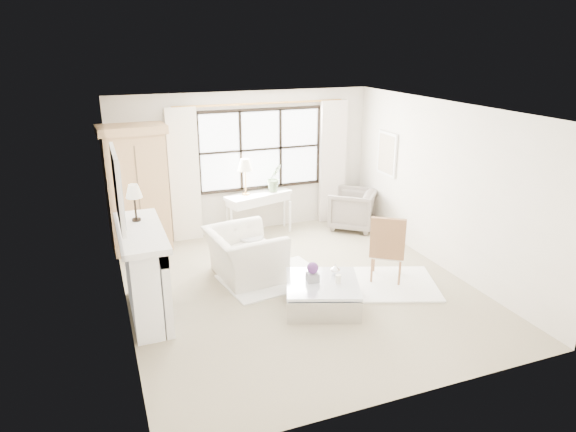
% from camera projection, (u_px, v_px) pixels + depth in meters
% --- Properties ---
extents(floor, '(5.50, 5.50, 0.00)m').
position_uv_depth(floor, '(299.00, 288.00, 7.83)').
color(floor, tan).
rests_on(floor, ground).
extents(ceiling, '(5.50, 5.50, 0.00)m').
position_uv_depth(ceiling, '(301.00, 109.00, 6.95)').
color(ceiling, white).
rests_on(ceiling, ground).
extents(wall_back, '(5.00, 0.00, 5.00)m').
position_uv_depth(wall_back, '(246.00, 163.00, 9.82)').
color(wall_back, beige).
rests_on(wall_back, ground).
extents(wall_front, '(5.00, 0.00, 5.00)m').
position_uv_depth(wall_front, '(408.00, 284.00, 4.96)').
color(wall_front, white).
rests_on(wall_front, ground).
extents(wall_left, '(0.00, 5.50, 5.50)m').
position_uv_depth(wall_left, '(119.00, 225.00, 6.54)').
color(wall_left, silver).
rests_on(wall_left, ground).
extents(wall_right, '(0.00, 5.50, 5.50)m').
position_uv_depth(wall_right, '(444.00, 187.00, 8.24)').
color(wall_right, silver).
rests_on(wall_right, ground).
extents(window_pane, '(2.40, 0.02, 1.50)m').
position_uv_depth(window_pane, '(261.00, 149.00, 9.82)').
color(window_pane, white).
rests_on(window_pane, wall_back).
extents(window_frame, '(2.50, 0.04, 1.50)m').
position_uv_depth(window_frame, '(261.00, 149.00, 9.81)').
color(window_frame, black).
rests_on(window_frame, wall_back).
extents(curtain_rod, '(3.30, 0.04, 0.04)m').
position_uv_depth(curtain_rod, '(261.00, 103.00, 9.48)').
color(curtain_rod, '#AC7A3B').
rests_on(curtain_rod, wall_back).
extents(curtain_left, '(0.55, 0.10, 2.47)m').
position_uv_depth(curtain_left, '(184.00, 176.00, 9.36)').
color(curtain_left, white).
rests_on(curtain_left, ground).
extents(curtain_right, '(0.55, 0.10, 2.47)m').
position_uv_depth(curtain_right, '(333.00, 162.00, 10.38)').
color(curtain_right, silver).
rests_on(curtain_right, ground).
extents(fireplace, '(0.58, 1.66, 1.26)m').
position_uv_depth(fireplace, '(142.00, 272.00, 6.85)').
color(fireplace, white).
rests_on(fireplace, ground).
extents(mirror_frame, '(0.05, 1.15, 0.95)m').
position_uv_depth(mirror_frame, '(117.00, 188.00, 6.39)').
color(mirror_frame, silver).
rests_on(mirror_frame, wall_left).
extents(mirror_glass, '(0.02, 1.00, 0.80)m').
position_uv_depth(mirror_glass, '(120.00, 187.00, 6.41)').
color(mirror_glass, silver).
rests_on(mirror_glass, wall_left).
extents(art_frame, '(0.04, 0.62, 0.82)m').
position_uv_depth(art_frame, '(387.00, 154.00, 9.66)').
color(art_frame, white).
rests_on(art_frame, wall_right).
extents(art_canvas, '(0.01, 0.52, 0.72)m').
position_uv_depth(art_canvas, '(386.00, 154.00, 9.66)').
color(art_canvas, beige).
rests_on(art_canvas, wall_right).
extents(mantel_lamp, '(0.22, 0.22, 0.51)m').
position_uv_depth(mantel_lamp, '(134.00, 193.00, 6.84)').
color(mantel_lamp, black).
rests_on(mantel_lamp, fireplace).
extents(armoire, '(1.16, 0.77, 2.24)m').
position_uv_depth(armoire, '(137.00, 188.00, 8.93)').
color(armoire, tan).
rests_on(armoire, floor).
extents(console_table, '(1.37, 0.80, 0.80)m').
position_uv_depth(console_table, '(259.00, 213.00, 9.95)').
color(console_table, white).
rests_on(console_table, floor).
extents(console_lamp, '(0.28, 0.28, 0.69)m').
position_uv_depth(console_lamp, '(245.00, 166.00, 9.56)').
color(console_lamp, '#B7853F').
rests_on(console_lamp, console_table).
extents(orchid_plant, '(0.35, 0.31, 0.53)m').
position_uv_depth(orchid_plant, '(274.00, 178.00, 9.86)').
color(orchid_plant, '#58704B').
rests_on(orchid_plant, console_table).
extents(side_table, '(0.40, 0.40, 0.51)m').
position_uv_depth(side_table, '(251.00, 246.00, 8.54)').
color(side_table, silver).
rests_on(side_table, floor).
extents(rug_left, '(1.72, 1.34, 0.03)m').
position_uv_depth(rug_left, '(274.00, 279.00, 8.10)').
color(rug_left, white).
rests_on(rug_left, floor).
extents(rug_right, '(1.92, 1.68, 0.03)m').
position_uv_depth(rug_right, '(383.00, 284.00, 7.93)').
color(rug_right, white).
rests_on(rug_right, floor).
extents(club_armchair, '(1.16, 1.29, 0.77)m').
position_uv_depth(club_armchair, '(245.00, 254.00, 8.07)').
color(club_armchair, silver).
rests_on(club_armchair, floor).
extents(wingback_chair, '(1.20, 1.20, 0.79)m').
position_uv_depth(wingback_chair, '(352.00, 209.00, 10.20)').
color(wingback_chair, gray).
rests_on(wingback_chair, floor).
extents(french_chair, '(0.67, 0.67, 1.08)m').
position_uv_depth(french_chair, '(387.00, 262.00, 7.98)').
color(french_chair, '#97663F').
rests_on(french_chair, floor).
extents(coffee_table, '(1.29, 1.29, 0.38)m').
position_uv_depth(coffee_table, '(322.00, 295.00, 7.23)').
color(coffee_table, silver).
rests_on(coffee_table, floor).
extents(planter_box, '(0.18, 0.18, 0.12)m').
position_uv_depth(planter_box, '(313.00, 277.00, 7.18)').
color(planter_box, gray).
rests_on(planter_box, coffee_table).
extents(planter_flowers, '(0.16, 0.16, 0.16)m').
position_uv_depth(planter_flowers, '(313.00, 268.00, 7.13)').
color(planter_flowers, '#532968').
rests_on(planter_flowers, planter_box).
extents(pillar_candle, '(0.08, 0.08, 0.12)m').
position_uv_depth(pillar_candle, '(338.00, 279.00, 7.13)').
color(pillar_candle, white).
rests_on(pillar_candle, coffee_table).
extents(coffee_vase, '(0.17, 0.17, 0.16)m').
position_uv_depth(coffee_vase, '(335.00, 269.00, 7.38)').
color(coffee_vase, white).
rests_on(coffee_vase, coffee_table).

